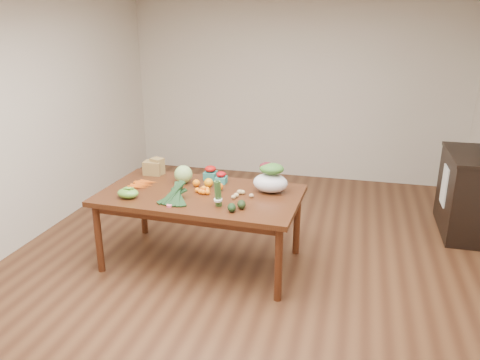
% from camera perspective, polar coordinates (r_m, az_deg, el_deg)
% --- Properties ---
extents(floor, '(6.00, 6.00, 0.00)m').
position_cam_1_polar(floor, '(4.76, 1.06, -10.54)').
color(floor, brown).
rests_on(floor, ground).
extents(room_walls, '(5.02, 6.02, 2.70)m').
position_cam_1_polar(room_walls, '(4.26, 1.17, 5.45)').
color(room_walls, beige).
rests_on(room_walls, floor).
extents(dining_table, '(1.97, 1.15, 0.75)m').
position_cam_1_polar(dining_table, '(4.70, -4.73, -5.86)').
color(dining_table, '#431F0F').
rests_on(dining_table, floor).
extents(cabinet, '(0.52, 1.02, 0.94)m').
position_cam_1_polar(cabinet, '(5.91, 25.98, -1.49)').
color(cabinet, black).
rests_on(cabinet, floor).
extents(dish_towel, '(0.02, 0.28, 0.45)m').
position_cam_1_polar(dish_towel, '(5.81, 23.64, -0.64)').
color(dish_towel, white).
rests_on(dish_towel, cabinet).
extents(paper_bag, '(0.26, 0.22, 0.18)m').
position_cam_1_polar(paper_bag, '(5.14, -10.57, 1.63)').
color(paper_bag, olive).
rests_on(paper_bag, dining_table).
extents(cabbage, '(0.19, 0.19, 0.19)m').
position_cam_1_polar(cabbage, '(4.82, -6.92, 0.69)').
color(cabbage, '#9DB96B').
rests_on(cabbage, dining_table).
extents(strawberry_basket_a, '(0.13, 0.13, 0.11)m').
position_cam_1_polar(strawberry_basket_a, '(4.92, -3.62, 0.75)').
color(strawberry_basket_a, '#B1140B').
rests_on(strawberry_basket_a, dining_table).
extents(strawberry_basket_b, '(0.11, 0.11, 0.10)m').
position_cam_1_polar(strawberry_basket_b, '(4.80, -2.31, 0.18)').
color(strawberry_basket_b, '#AE0B16').
rests_on(strawberry_basket_b, dining_table).
extents(orange_a, '(0.08, 0.08, 0.08)m').
position_cam_1_polar(orange_a, '(4.72, -5.34, -0.38)').
color(orange_a, orange).
rests_on(orange_a, dining_table).
extents(orange_b, '(0.09, 0.09, 0.09)m').
position_cam_1_polar(orange_b, '(4.70, -3.84, -0.32)').
color(orange_b, '#FAA50F').
rests_on(orange_b, dining_table).
extents(orange_c, '(0.08, 0.08, 0.08)m').
position_cam_1_polar(orange_c, '(4.59, -2.54, -0.84)').
color(orange_c, orange).
rests_on(orange_c, dining_table).
extents(mandarin_cluster, '(0.19, 0.19, 0.08)m').
position_cam_1_polar(mandarin_cluster, '(4.53, -4.44, -1.15)').
color(mandarin_cluster, '#FF650F').
rests_on(mandarin_cluster, dining_table).
extents(carrots, '(0.23, 0.25, 0.03)m').
position_cam_1_polar(carrots, '(4.84, -11.69, -0.50)').
color(carrots, '#DD5A12').
rests_on(carrots, dining_table).
extents(snap_pea_bag, '(0.21, 0.15, 0.09)m').
position_cam_1_polar(snap_pea_bag, '(4.53, -13.50, -1.57)').
color(snap_pea_bag, '#6FB23C').
rests_on(snap_pea_bag, dining_table).
extents(kale_bunch, '(0.34, 0.41, 0.16)m').
position_cam_1_polar(kale_bunch, '(4.31, -8.12, -1.79)').
color(kale_bunch, black).
rests_on(kale_bunch, dining_table).
extents(asparagus_bundle, '(0.08, 0.12, 0.26)m').
position_cam_1_polar(asparagus_bundle, '(4.18, -2.70, -1.65)').
color(asparagus_bundle, '#3F7435').
rests_on(asparagus_bundle, dining_table).
extents(potato_a, '(0.05, 0.04, 0.04)m').
position_cam_1_polar(potato_a, '(4.43, -0.46, -1.85)').
color(potato_a, '#D2BF79').
rests_on(potato_a, dining_table).
extents(potato_b, '(0.05, 0.04, 0.04)m').
position_cam_1_polar(potato_b, '(4.39, -0.80, -2.08)').
color(potato_b, tan).
rests_on(potato_b, dining_table).
extents(potato_c, '(0.05, 0.04, 0.04)m').
position_cam_1_polar(potato_c, '(4.50, 0.32, -1.50)').
color(potato_c, tan).
rests_on(potato_c, dining_table).
extents(potato_d, '(0.06, 0.05, 0.05)m').
position_cam_1_polar(potato_d, '(4.50, -0.04, -1.47)').
color(potato_d, '#CDB876').
rests_on(potato_d, dining_table).
extents(potato_e, '(0.05, 0.04, 0.04)m').
position_cam_1_polar(potato_e, '(4.42, 1.40, -1.92)').
color(potato_e, tan).
rests_on(potato_e, dining_table).
extents(avocado_a, '(0.10, 0.13, 0.07)m').
position_cam_1_polar(avocado_a, '(4.10, -1.02, -3.37)').
color(avocado_a, black).
rests_on(avocado_a, dining_table).
extents(avocado_b, '(0.11, 0.13, 0.08)m').
position_cam_1_polar(avocado_b, '(4.17, 0.18, -2.98)').
color(avocado_b, black).
rests_on(avocado_b, dining_table).
extents(salad_bag, '(0.35, 0.27, 0.26)m').
position_cam_1_polar(salad_bag, '(4.53, 3.73, 0.09)').
color(salad_bag, white).
rests_on(salad_bag, dining_table).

